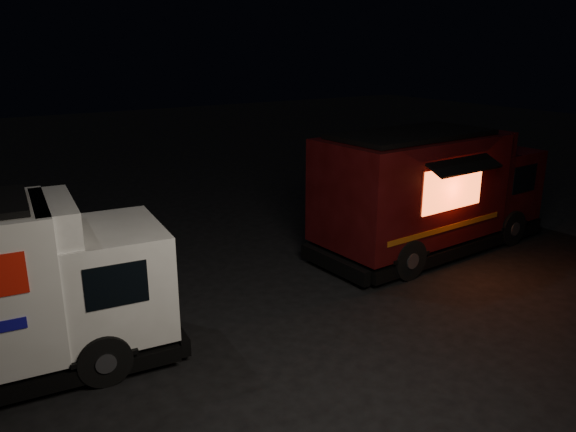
# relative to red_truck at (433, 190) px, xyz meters

# --- Properties ---
(ground) EXTENTS (80.00, 80.00, 0.00)m
(ground) POSITION_rel_red_truck_xyz_m (-6.17, -1.48, -1.66)
(ground) COLOR black
(ground) RESTS_ON ground
(red_truck) EXTENTS (7.25, 2.98, 3.32)m
(red_truck) POSITION_rel_red_truck_xyz_m (0.00, 0.00, 0.00)
(red_truck) COLOR #3E0B0D
(red_truck) RESTS_ON ground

